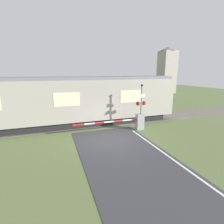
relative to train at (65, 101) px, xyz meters
The scene contains 6 objects.
ground_plane 5.33m from the train, 58.24° to the right, with size 80.00×80.00×0.00m, color #5B6B3D.
track_bed 3.32m from the train, ahead, with size 36.00×3.20×0.13m.
train is the anchor object (origin of this frame).
crossing_barrier 6.03m from the train, 30.67° to the right, with size 5.60×0.44×1.26m.
signal_post 6.28m from the train, 29.02° to the right, with size 0.82×0.26×3.61m.
distant_building 28.89m from the train, 37.77° to the left, with size 3.42×3.42×9.58m.
Camera 1 is at (-3.62, -10.76, 4.54)m, focal length 28.00 mm.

